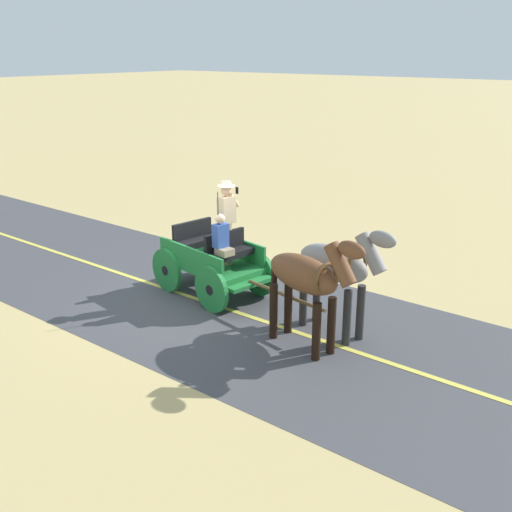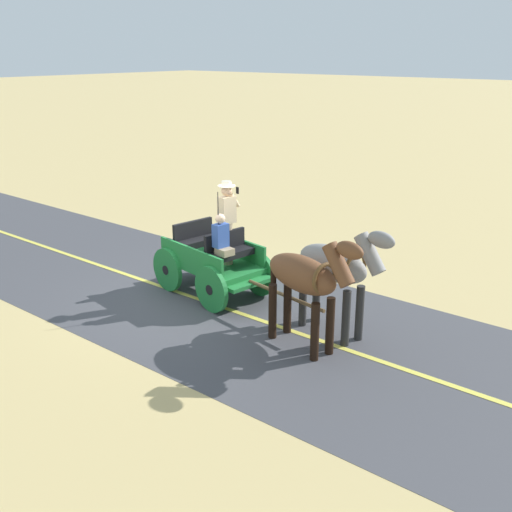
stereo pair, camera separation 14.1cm
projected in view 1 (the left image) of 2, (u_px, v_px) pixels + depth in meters
The scene contains 6 objects.
ground_plane at pixel (192, 297), 12.98m from camera, with size 200.00×200.00×0.00m, color tan.
road_surface at pixel (192, 297), 12.98m from camera, with size 5.29×160.00×0.01m, color #424247.
road_centre_stripe at pixel (192, 297), 12.98m from camera, with size 0.12×160.00×0.00m, color #DBCC4C.
horse_drawn_carriage at pixel (215, 258), 12.92m from camera, with size 1.77×4.51×2.50m.
horse_near_side at pixel (338, 267), 10.91m from camera, with size 0.85×2.15×2.21m.
horse_off_side at pixel (307, 278), 10.39m from camera, with size 0.87×2.15×2.21m.
Camera 1 is at (8.57, 8.50, 5.05)m, focal length 42.60 mm.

